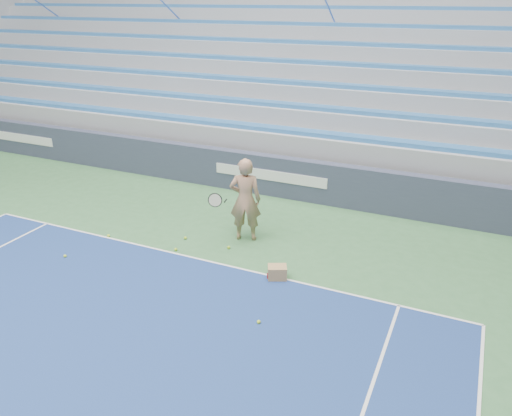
{
  "coord_description": "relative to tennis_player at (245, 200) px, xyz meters",
  "views": [
    {
      "loc": [
        4.89,
        4.15,
        5.01
      ],
      "look_at": [
        1.13,
        12.38,
        1.15
      ],
      "focal_mm": 35.0,
      "sensor_mm": 36.0,
      "label": 1
    }
  ],
  "objects": [
    {
      "name": "ball_box",
      "position": [
        1.3,
        -1.3,
        -0.8
      ],
      "size": [
        0.44,
        0.4,
        0.27
      ],
      "color": "#A88151",
      "rests_on": "ground"
    },
    {
      "name": "bleachers",
      "position": [
        -0.52,
        8.45,
        1.42
      ],
      "size": [
        31.0,
        9.15,
        7.3
      ],
      "color": "#96989F",
      "rests_on": "ground"
    },
    {
      "name": "sponsor_barrier",
      "position": [
        -0.52,
        2.73,
        -0.39
      ],
      "size": [
        30.0,
        0.32,
        1.1
      ],
      "color": "#353B51",
      "rests_on": "ground"
    },
    {
      "name": "tennis_ball_2",
      "position": [
        -1.21,
        -0.59,
        -0.9
      ],
      "size": [
        0.07,
        0.07,
        0.07
      ],
      "primitive_type": "sphere",
      "color": "#B9DB2C",
      "rests_on": "ground"
    },
    {
      "name": "tennis_ball_1",
      "position": [
        -2.84,
        -1.21,
        -0.9
      ],
      "size": [
        0.07,
        0.07,
        0.07
      ],
      "primitive_type": "sphere",
      "color": "#B9DB2C",
      "rests_on": "ground"
    },
    {
      "name": "tennis_ball_5",
      "position": [
        -0.11,
        -0.6,
        -0.9
      ],
      "size": [
        0.07,
        0.07,
        0.07
      ],
      "primitive_type": "sphere",
      "color": "#B9DB2C",
      "rests_on": "ground"
    },
    {
      "name": "tennis_ball_0",
      "position": [
        -3.02,
        -2.35,
        -0.9
      ],
      "size": [
        0.07,
        0.07,
        0.07
      ],
      "primitive_type": "sphere",
      "color": "#B9DB2C",
      "rests_on": "ground"
    },
    {
      "name": "tennis_player",
      "position": [
        0.0,
        0.0,
        0.0
      ],
      "size": [
        1.0,
        0.94,
        1.87
      ],
      "color": "tan",
      "rests_on": "ground"
    },
    {
      "name": "tennis_ball_4",
      "position": [
        1.57,
        -2.75,
        -0.9
      ],
      "size": [
        0.07,
        0.07,
        0.07
      ],
      "primitive_type": "sphere",
      "color": "#B9DB2C",
      "rests_on": "ground"
    },
    {
      "name": "tennis_ball_3",
      "position": [
        -1.1,
        -1.15,
        -0.9
      ],
      "size": [
        0.07,
        0.07,
        0.07
      ],
      "primitive_type": "sphere",
      "color": "#B9DB2C",
      "rests_on": "ground"
    }
  ]
}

